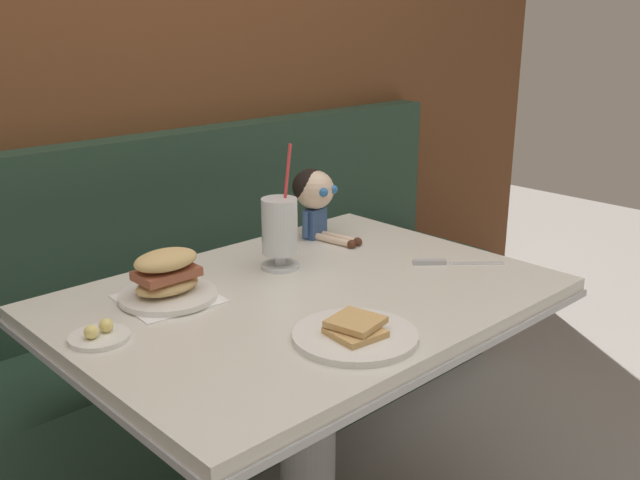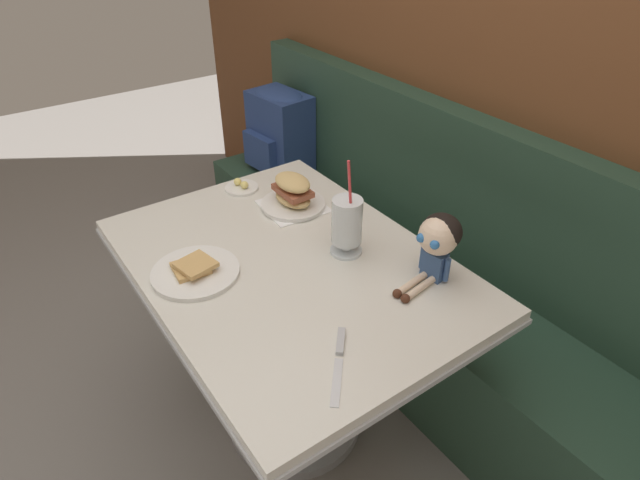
{
  "view_description": "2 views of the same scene",
  "coord_description": "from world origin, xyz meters",
  "views": [
    {
      "loc": [
        -1.04,
        -0.96,
        1.36
      ],
      "look_at": [
        0.08,
        0.21,
        0.84
      ],
      "focal_mm": 40.31,
      "sensor_mm": 36.0,
      "label": 1
    },
    {
      "loc": [
        1.09,
        -0.48,
        1.68
      ],
      "look_at": [
        0.06,
        0.25,
        0.82
      ],
      "focal_mm": 30.06,
      "sensor_mm": 36.0,
      "label": 2
    }
  ],
  "objects": [
    {
      "name": "toast_plate",
      "position": [
        -0.1,
        -0.07,
        0.75
      ],
      "size": [
        0.25,
        0.25,
        0.04
      ],
      "color": "white",
      "rests_on": "diner_table"
    },
    {
      "name": "seated_doll",
      "position": [
        0.3,
        0.47,
        0.87
      ],
      "size": [
        0.13,
        0.23,
        0.2
      ],
      "color": "#385689",
      "rests_on": "diner_table"
    },
    {
      "name": "milkshake_glass",
      "position": [
        0.06,
        0.35,
        0.84
      ],
      "size": [
        0.1,
        0.1,
        0.32
      ],
      "color": "silver",
      "rests_on": "diner_table"
    },
    {
      "name": "ground_plane",
      "position": [
        0.0,
        0.0,
        0.0
      ],
      "size": [
        8.0,
        8.0,
        0.0
      ],
      "primitive_type": "plane",
      "color": "gray"
    },
    {
      "name": "backpack",
      "position": [
        -1.04,
        0.78,
        0.66
      ],
      "size": [
        0.32,
        0.27,
        0.41
      ],
      "color": "navy",
      "rests_on": "booth_bench"
    },
    {
      "name": "butter_knife",
      "position": [
        0.38,
        0.08,
        0.74
      ],
      "size": [
        0.19,
        0.17,
        0.01
      ],
      "color": "silver",
      "rests_on": "diner_table"
    },
    {
      "name": "butter_saucer",
      "position": [
        -0.47,
        0.28,
        0.75
      ],
      "size": [
        0.12,
        0.12,
        0.04
      ],
      "color": "white",
      "rests_on": "diner_table"
    },
    {
      "name": "diner_table",
      "position": [
        0.0,
        0.18,
        0.54
      ],
      "size": [
        1.11,
        0.81,
        0.74
      ],
      "color": "silver",
      "rests_on": "ground"
    },
    {
      "name": "booth_bench",
      "position": [
        0.0,
        0.81,
        0.33
      ],
      "size": [
        2.6,
        0.48,
        1.0
      ],
      "color": "#233D2D",
      "rests_on": "ground"
    },
    {
      "name": "wood_panel_wall",
      "position": [
        0.0,
        1.05,
        1.2
      ],
      "size": [
        4.4,
        0.08,
        2.4
      ],
      "primitive_type": "cube",
      "color": "brown",
      "rests_on": "ground"
    },
    {
      "name": "sandwich_plate",
      "position": [
        -0.26,
        0.36,
        0.79
      ],
      "size": [
        0.22,
        0.22,
        0.12
      ],
      "color": "white",
      "rests_on": "diner_table"
    }
  ]
}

